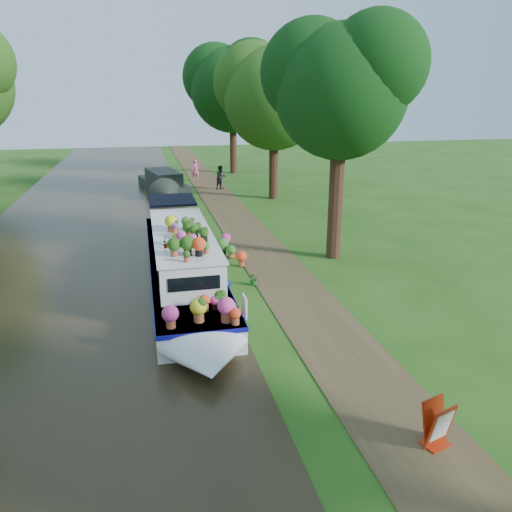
# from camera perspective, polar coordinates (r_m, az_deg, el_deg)

# --- Properties ---
(ground) EXTENTS (100.00, 100.00, 0.00)m
(ground) POSITION_cam_1_polar(r_m,az_deg,el_deg) (16.35, 0.12, -4.21)
(ground) COLOR #204C13
(ground) RESTS_ON ground
(canal_water) EXTENTS (10.00, 100.00, 0.02)m
(canal_water) POSITION_cam_1_polar(r_m,az_deg,el_deg) (16.20, -21.15, -5.68)
(canal_water) COLOR black
(canal_water) RESTS_ON ground
(towpath) EXTENTS (2.20, 100.00, 0.03)m
(towpath) POSITION_cam_1_polar(r_m,az_deg,el_deg) (16.63, 4.16, -3.80)
(towpath) COLOR #463720
(towpath) RESTS_ON ground
(plant_boat) EXTENTS (2.29, 13.52, 2.29)m
(plant_boat) POSITION_cam_1_polar(r_m,az_deg,el_deg) (16.84, -8.27, -0.64)
(plant_boat) COLOR silver
(plant_boat) RESTS_ON canal_water
(tree_near_overhang) EXTENTS (5.52, 5.28, 8.99)m
(tree_near_overhang) POSITION_cam_1_polar(r_m,az_deg,el_deg) (19.22, 9.64, 19.01)
(tree_near_overhang) COLOR black
(tree_near_overhang) RESTS_ON ground
(tree_near_mid) EXTENTS (6.90, 6.60, 9.40)m
(tree_near_mid) POSITION_cam_1_polar(r_m,az_deg,el_deg) (30.86, 2.05, 18.44)
(tree_near_mid) COLOR black
(tree_near_mid) RESTS_ON ground
(tree_near_far) EXTENTS (7.59, 7.26, 10.30)m
(tree_near_far) POSITION_cam_1_polar(r_m,az_deg,el_deg) (41.52, -2.76, 19.15)
(tree_near_far) COLOR black
(tree_near_far) RESTS_ON ground
(second_boat) EXTENTS (3.31, 7.63, 1.42)m
(second_boat) POSITION_cam_1_polar(r_m,az_deg,el_deg) (33.87, -10.50, 8.15)
(second_boat) COLOR black
(second_boat) RESTS_ON canal_water
(sandwich_board) EXTENTS (0.58, 0.58, 0.87)m
(sandwich_board) POSITION_cam_1_polar(r_m,az_deg,el_deg) (10.13, 20.03, -17.82)
(sandwich_board) COLOR #A0260B
(sandwich_board) RESTS_ON towpath
(pedestrian_pink) EXTENTS (0.63, 0.47, 1.58)m
(pedestrian_pink) POSITION_cam_1_polar(r_m,az_deg,el_deg) (37.88, -6.92, 9.71)
(pedestrian_pink) COLOR #CB5378
(pedestrian_pink) RESTS_ON towpath
(pedestrian_dark) EXTENTS (0.98, 0.93, 1.60)m
(pedestrian_dark) POSITION_cam_1_polar(r_m,az_deg,el_deg) (34.32, -4.03, 8.96)
(pedestrian_dark) COLOR black
(pedestrian_dark) RESTS_ON towpath
(verge_plant) EXTENTS (0.45, 0.40, 0.45)m
(verge_plant) POSITION_cam_1_polar(r_m,az_deg,el_deg) (16.92, -0.25, -2.61)
(verge_plant) COLOR #1C5F1D
(verge_plant) RESTS_ON ground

